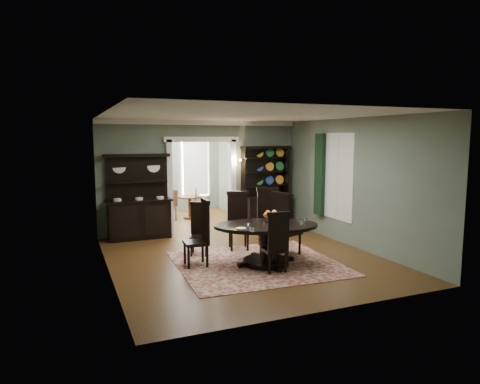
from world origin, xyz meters
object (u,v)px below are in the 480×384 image
object	(u,v)px
dining_table	(266,237)
sideboard	(139,209)
parlor_table	(190,204)
welsh_dresser	(266,198)

from	to	relation	value
dining_table	sideboard	distance (m)	3.85
sideboard	parlor_table	bearing A→B (deg)	47.12
welsh_dresser	dining_table	bearing A→B (deg)	-121.61
welsh_dresser	parlor_table	xyz separation A→B (m)	(-1.65, 2.12, -0.37)
sideboard	welsh_dresser	world-z (taller)	welsh_dresser
welsh_dresser	parlor_table	size ratio (longest dim) A/B	3.01
dining_table	welsh_dresser	distance (m)	3.68
sideboard	parlor_table	world-z (taller)	sideboard
sideboard	welsh_dresser	xyz separation A→B (m)	(3.59, -0.00, 0.09)
sideboard	dining_table	bearing A→B (deg)	-59.59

